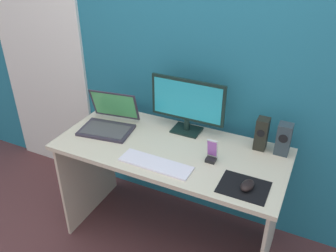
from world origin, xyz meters
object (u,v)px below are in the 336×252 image
speaker_right (284,139)px  laptop (109,121)px  speaker_near_monitor (262,134)px  keyboard_external (155,164)px  mouse (247,185)px  phone_in_dock (212,153)px  monitor (187,104)px

speaker_right → laptop: (-1.07, -0.19, -0.05)m
laptop → speaker_right: bearing=10.0°
speaker_near_monitor → keyboard_external: 0.65m
keyboard_external → mouse: bearing=3.1°
speaker_right → phone_in_dock: 0.42m
speaker_right → keyboard_external: bearing=-145.5°
phone_in_dock → keyboard_external: bearing=-147.4°
speaker_right → laptop: size_ratio=0.53×
phone_in_dock → speaker_near_monitor: bearing=48.9°
speaker_right → monitor: bearing=-179.3°
speaker_right → phone_in_dock: size_ratio=1.39×
speaker_near_monitor → laptop: size_ratio=0.54×
mouse → phone_in_dock: 0.29m
keyboard_external → mouse: size_ratio=4.18×
laptop → phone_in_dock: 0.73m
mouse → speaker_near_monitor: bearing=104.8°
speaker_near_monitor → laptop: bearing=-168.7°
laptop → keyboard_external: bearing=-26.6°
speaker_near_monitor → laptop: (-0.94, -0.19, -0.05)m
speaker_right → keyboard_external: speaker_right is taller
laptop → mouse: bearing=-12.3°
monitor → laptop: (-0.47, -0.18, -0.15)m
keyboard_external → speaker_near_monitor: bearing=41.8°
phone_in_dock → speaker_right: bearing=35.9°
speaker_right → speaker_near_monitor: size_ratio=0.98×
monitor → mouse: monitor is taller
phone_in_dock → mouse: bearing=-31.6°
speaker_right → mouse: speaker_right is taller
speaker_right → mouse: bearing=-103.6°
speaker_near_monitor → mouse: bearing=-85.8°
mouse → phone_in_dock: (-0.25, 0.15, 0.03)m
speaker_near_monitor → phone_in_dock: 0.33m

